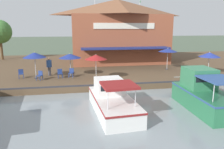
{
  "coord_description": "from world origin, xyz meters",
  "views": [
    {
      "loc": [
        17.4,
        -3.18,
        5.39
      ],
      "look_at": [
        -1.0,
        -0.01,
        1.3
      ],
      "focal_mm": 35.0,
      "sensor_mm": 36.0,
      "label": 1
    }
  ],
  "objects": [
    {
      "name": "cafe_chair_back_row_seat",
      "position": [
        -3.52,
        -4.62,
        1.08
      ],
      "size": [
        0.5,
        0.5,
        0.85
      ],
      "color": "navy",
      "rests_on": "quay_deck"
    },
    {
      "name": "person_near_entrance",
      "position": [
        -4.73,
        -5.72,
        1.74
      ],
      "size": [
        0.51,
        0.51,
        1.79
      ],
      "color": "#4C4C56",
      "rests_on": "quay_deck"
    },
    {
      "name": "patio_umbrella_mid_patio_right",
      "position": [
        -2.27,
        -1.28,
        2.7
      ],
      "size": [
        2.0,
        2.0,
        2.36
      ],
      "color": "#B7B7B7",
      "rests_on": "quay_deck"
    },
    {
      "name": "quay_deck",
      "position": [
        -11.0,
        0.0,
        0.3
      ],
      "size": [
        22.0,
        56.0,
        0.6
      ],
      "primitive_type": "cube",
      "color": "brown",
      "rests_on": "ground"
    },
    {
      "name": "quay_edge_fender",
      "position": [
        -0.1,
        0.0,
        0.65
      ],
      "size": [
        0.2,
        50.4,
        0.1
      ],
      "primitive_type": "cube",
      "color": "#2D2D33",
      "rests_on": "quay_deck"
    },
    {
      "name": "patio_umbrella_mid_patio_left",
      "position": [
        -2.89,
        10.5,
        2.59
      ],
      "size": [
        2.12,
        2.12,
        2.28
      ],
      "color": "#B7B7B7",
      "rests_on": "quay_deck"
    },
    {
      "name": "ground_plane",
      "position": [
        0.0,
        0.0,
        0.0
      ],
      "size": [
        220.0,
        220.0,
        0.0
      ],
      "primitive_type": "plane",
      "color": "#4C5B47"
    },
    {
      "name": "cafe_chair_facing_river",
      "position": [
        -4.0,
        -8.27,
        1.08
      ],
      "size": [
        0.52,
        0.52,
        0.85
      ],
      "color": "navy",
      "rests_on": "quay_deck"
    },
    {
      "name": "motorboat_outer_channel",
      "position": [
        4.48,
        5.08,
        1.0
      ],
      "size": [
        6.33,
        2.33,
        2.61
      ],
      "color": "#287047",
      "rests_on": "river_water"
    },
    {
      "name": "patio_umbrella_near_quay_edge",
      "position": [
        -5.87,
        7.25,
        2.82
      ],
      "size": [
        2.1,
        2.1,
        2.46
      ],
      "color": "#B7B7B7",
      "rests_on": "quay_deck"
    },
    {
      "name": "patio_umbrella_by_entrance",
      "position": [
        -3.73,
        -6.87,
        2.83
      ],
      "size": [
        2.1,
        2.1,
        2.53
      ],
      "color": "#B7B7B7",
      "rests_on": "quay_deck"
    },
    {
      "name": "cafe_chair_mid_patio",
      "position": [
        -3.06,
        7.87,
        1.08
      ],
      "size": [
        0.51,
        0.51,
        0.85
      ],
      "color": "navy",
      "rests_on": "quay_deck"
    },
    {
      "name": "cafe_chair_under_first_umbrella",
      "position": [
        -2.93,
        -6.4,
        1.08
      ],
      "size": [
        0.59,
        0.59,
        0.85
      ],
      "color": "navy",
      "rests_on": "quay_deck"
    },
    {
      "name": "motorboat_nearest_quay",
      "position": [
        3.91,
        -0.96,
        0.79
      ],
      "size": [
        6.85,
        2.67,
        2.2
      ],
      "color": "white",
      "rests_on": "river_water"
    },
    {
      "name": "waterfront_restaurant",
      "position": [
        -13.21,
        2.88,
        4.91
      ],
      "size": [
        10.73,
        13.15,
        8.86
      ],
      "color": "brown",
      "rests_on": "quay_deck"
    },
    {
      "name": "cafe_chair_beside_entrance",
      "position": [
        -3.66,
        -3.56,
        1.08
      ],
      "size": [
        0.55,
        0.55,
        0.85
      ],
      "color": "navy",
      "rests_on": "quay_deck"
    },
    {
      "name": "patio_umbrella_back_row",
      "position": [
        -4.08,
        -3.64,
        2.63
      ],
      "size": [
        2.15,
        2.15,
        2.28
      ],
      "color": "#B7B7B7",
      "rests_on": "quay_deck"
    }
  ]
}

